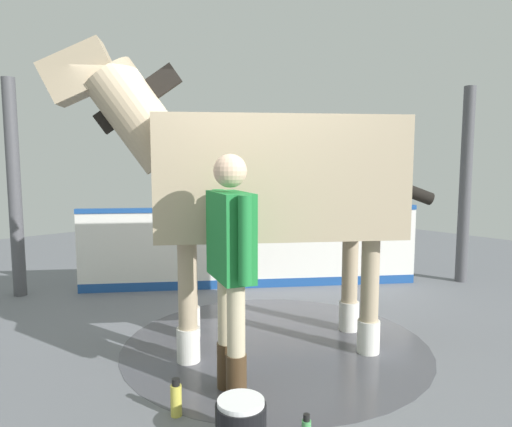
# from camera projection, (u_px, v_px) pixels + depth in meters

# --- Properties ---
(ground_plane) EXTENTS (16.00, 16.00, 0.02)m
(ground_plane) POSITION_uv_depth(u_px,v_px,m) (243.00, 346.00, 4.42)
(ground_plane) COLOR slate
(wet_patch) EXTENTS (2.85, 2.85, 0.00)m
(wet_patch) POSITION_uv_depth(u_px,v_px,m) (275.00, 344.00, 4.44)
(wet_patch) COLOR #4C4C54
(wet_patch) RESTS_ON ground
(barrier_wall) EXTENTS (2.72, 3.76, 1.10)m
(barrier_wall) POSITION_uv_depth(u_px,v_px,m) (252.00, 251.00, 6.35)
(barrier_wall) COLOR white
(barrier_wall) RESTS_ON ground
(roof_post_near) EXTENTS (0.16, 0.16, 2.73)m
(roof_post_near) POSITION_uv_depth(u_px,v_px,m) (14.00, 189.00, 5.89)
(roof_post_near) COLOR #4C4C51
(roof_post_near) RESTS_ON ground
(roof_post_far) EXTENTS (0.16, 0.16, 2.73)m
(roof_post_far) POSITION_uv_depth(u_px,v_px,m) (465.00, 186.00, 6.58)
(roof_post_far) COLOR #4C4C51
(roof_post_far) RESTS_ON ground
(horse) EXTENTS (2.31, 2.97, 2.74)m
(horse) POSITION_uv_depth(u_px,v_px,m) (263.00, 178.00, 4.25)
(horse) COLOR tan
(horse) RESTS_ON ground
(handler) EXTENTS (0.66, 0.39, 1.77)m
(handler) POSITION_uv_depth(u_px,v_px,m) (231.00, 257.00, 3.38)
(handler) COLOR #47331E
(handler) RESTS_ON ground
(wash_bucket) EXTENTS (0.31, 0.31, 0.30)m
(wash_bucket) POSITION_uv_depth(u_px,v_px,m) (241.00, 424.00, 2.83)
(wash_bucket) COLOR black
(wash_bucket) RESTS_ON ground
(bottle_shampoo) EXTENTS (0.08, 0.08, 0.26)m
(bottle_shampoo) POSITION_uv_depth(u_px,v_px,m) (176.00, 399.00, 3.19)
(bottle_shampoo) COLOR #D8CC4C
(bottle_shampoo) RESTS_ON ground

